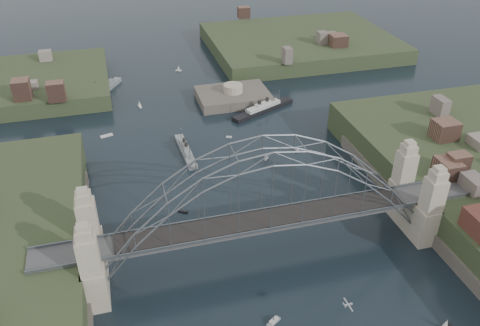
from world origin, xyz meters
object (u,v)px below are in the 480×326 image
fort_island (233,102)px  naval_cruiser_far (106,88)px  ocean_liner (263,109)px  naval_cruiser_near (186,151)px  bridge (266,203)px

fort_island → naval_cruiser_far: naval_cruiser_far is taller
ocean_liner → naval_cruiser_far: bearing=148.0°
fort_island → naval_cruiser_near: size_ratio=1.28×
naval_cruiser_near → bridge: bearing=-79.1°
naval_cruiser_near → naval_cruiser_far: size_ratio=1.06×
naval_cruiser_far → ocean_liner: 53.11m
bridge → ocean_liner: 64.12m
fort_island → ocean_liner: (6.79, -9.78, 1.19)m
ocean_liner → naval_cruiser_near: bearing=-145.7°
naval_cruiser_near → ocean_liner: (26.84, 18.30, 0.05)m
bridge → fort_island: 72.14m
bridge → fort_island: bearing=80.3°
bridge → naval_cruiser_far: size_ratio=5.17×
bridge → naval_cruiser_near: bearing=100.9°
fort_island → naval_cruiser_far: 42.44m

